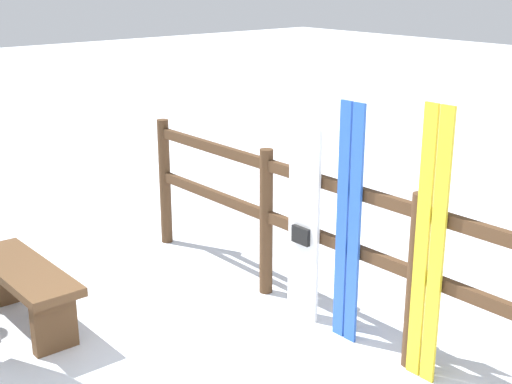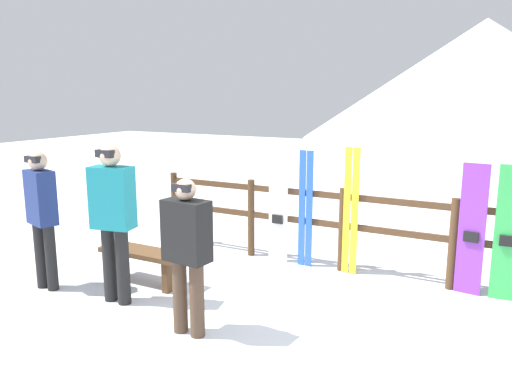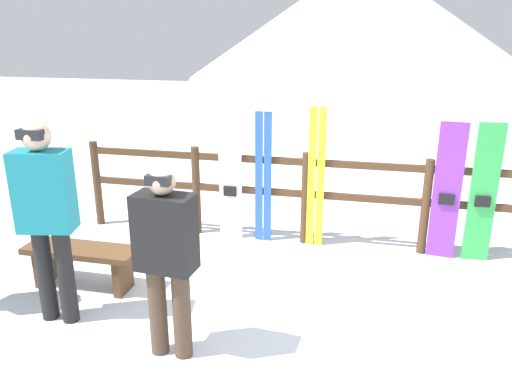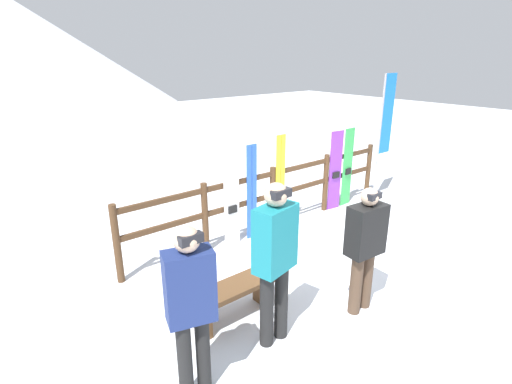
{
  "view_description": "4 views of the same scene",
  "coord_description": "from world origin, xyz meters",
  "px_view_note": "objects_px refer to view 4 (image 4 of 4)",
  "views": [
    {
      "loc": [
        2.39,
        -1.31,
        2.36
      ],
      "look_at": [
        -0.64,
        1.22,
        1.12
      ],
      "focal_mm": 50.0,
      "sensor_mm": 36.0,
      "label": 1
    },
    {
      "loc": [
        1.98,
        -4.21,
        2.33
      ],
      "look_at": [
        -0.83,
        1.07,
        1.14
      ],
      "focal_mm": 35.0,
      "sensor_mm": 36.0,
      "label": 2
    },
    {
      "loc": [
        0.68,
        -3.68,
        2.49
      ],
      "look_at": [
        -0.41,
        1.06,
        0.89
      ],
      "focal_mm": 35.0,
      "sensor_mm": 36.0,
      "label": 3
    },
    {
      "loc": [
        -4.31,
        -2.88,
        2.95
      ],
      "look_at": [
        -1.03,
        1.13,
        1.13
      ],
      "focal_mm": 28.0,
      "sensor_mm": 36.0,
      "label": 4
    }
  ],
  "objects_px": {
    "snowboard_white": "(232,205)",
    "ski_pair_yellow": "(280,183)",
    "person_black": "(365,243)",
    "ski_pair_blue": "(252,193)",
    "rental_flag": "(384,124)",
    "bench": "(234,294)",
    "snowboard_purple": "(335,171)",
    "person_teal": "(275,254)",
    "person_navy": "(191,302)",
    "snowboard_green": "(348,168)"
  },
  "relations": [
    {
      "from": "snowboard_white",
      "to": "ski_pair_yellow",
      "type": "distance_m",
      "value": 1.04
    },
    {
      "from": "person_black",
      "to": "snowboard_white",
      "type": "bearing_deg",
      "value": 93.97
    },
    {
      "from": "ski_pair_blue",
      "to": "rental_flag",
      "type": "distance_m",
      "value": 3.31
    },
    {
      "from": "bench",
      "to": "ski_pair_yellow",
      "type": "distance_m",
      "value": 2.69
    },
    {
      "from": "rental_flag",
      "to": "snowboard_purple",
      "type": "bearing_deg",
      "value": 168.13
    },
    {
      "from": "ski_pair_blue",
      "to": "ski_pair_yellow",
      "type": "distance_m",
      "value": 0.63
    },
    {
      "from": "snowboard_white",
      "to": "person_teal",
      "type": "bearing_deg",
      "value": -115.27
    },
    {
      "from": "snowboard_white",
      "to": "snowboard_purple",
      "type": "distance_m",
      "value": 2.48
    },
    {
      "from": "person_navy",
      "to": "rental_flag",
      "type": "distance_m",
      "value": 6.01
    },
    {
      "from": "snowboard_white",
      "to": "ski_pair_yellow",
      "type": "xyz_separation_m",
      "value": [
        1.03,
        0.0,
        0.15
      ]
    },
    {
      "from": "ski_pair_blue",
      "to": "snowboard_purple",
      "type": "height_order",
      "value": "ski_pair_blue"
    },
    {
      "from": "person_black",
      "to": "snowboard_white",
      "type": "relative_size",
      "value": 1.14
    },
    {
      "from": "bench",
      "to": "person_navy",
      "type": "distance_m",
      "value": 1.32
    },
    {
      "from": "person_black",
      "to": "snowboard_green",
      "type": "xyz_separation_m",
      "value": [
        2.69,
        2.37,
        -0.11
      ]
    },
    {
      "from": "snowboard_white",
      "to": "snowboard_green",
      "type": "bearing_deg",
      "value": 0.0
    },
    {
      "from": "ski_pair_blue",
      "to": "snowboard_green",
      "type": "xyz_separation_m",
      "value": [
        2.44,
        -0.0,
        -0.02
      ]
    },
    {
      "from": "ski_pair_blue",
      "to": "person_teal",
      "type": "bearing_deg",
      "value": -123.51
    },
    {
      "from": "person_teal",
      "to": "ski_pair_yellow",
      "type": "height_order",
      "value": "person_teal"
    },
    {
      "from": "person_black",
      "to": "ski_pair_yellow",
      "type": "xyz_separation_m",
      "value": [
        0.87,
        2.37,
        -0.06
      ]
    },
    {
      "from": "ski_pair_yellow",
      "to": "rental_flag",
      "type": "relative_size",
      "value": 0.65
    },
    {
      "from": "snowboard_white",
      "to": "rental_flag",
      "type": "distance_m",
      "value": 3.73
    },
    {
      "from": "person_black",
      "to": "rental_flag",
      "type": "relative_size",
      "value": 0.6
    },
    {
      "from": "snowboard_purple",
      "to": "person_navy",
      "type": "bearing_deg",
      "value": -153.79
    },
    {
      "from": "person_teal",
      "to": "snowboard_green",
      "type": "distance_m",
      "value": 4.4
    },
    {
      "from": "snowboard_green",
      "to": "rental_flag",
      "type": "relative_size",
      "value": 0.61
    },
    {
      "from": "snowboard_white",
      "to": "rental_flag",
      "type": "height_order",
      "value": "rental_flag"
    },
    {
      "from": "person_navy",
      "to": "ski_pair_yellow",
      "type": "relative_size",
      "value": 1.0
    },
    {
      "from": "bench",
      "to": "rental_flag",
      "type": "height_order",
      "value": "rental_flag"
    },
    {
      "from": "bench",
      "to": "ski_pair_yellow",
      "type": "xyz_separation_m",
      "value": [
        2.14,
        1.55,
        0.52
      ]
    },
    {
      "from": "snowboard_purple",
      "to": "ski_pair_blue",
      "type": "bearing_deg",
      "value": 179.91
    },
    {
      "from": "bench",
      "to": "person_teal",
      "type": "relative_size",
      "value": 0.64
    },
    {
      "from": "person_teal",
      "to": "person_black",
      "type": "bearing_deg",
      "value": -12.01
    },
    {
      "from": "bench",
      "to": "rental_flag",
      "type": "relative_size",
      "value": 0.45
    },
    {
      "from": "person_navy",
      "to": "person_teal",
      "type": "bearing_deg",
      "value": 5.45
    },
    {
      "from": "snowboard_purple",
      "to": "snowboard_green",
      "type": "distance_m",
      "value": 0.37
    },
    {
      "from": "person_navy",
      "to": "person_black",
      "type": "distance_m",
      "value": 2.2
    },
    {
      "from": "bench",
      "to": "snowboard_green",
      "type": "bearing_deg",
      "value": 21.37
    },
    {
      "from": "snowboard_purple",
      "to": "rental_flag",
      "type": "distance_m",
      "value": 1.42
    },
    {
      "from": "ski_pair_yellow",
      "to": "snowboard_green",
      "type": "height_order",
      "value": "ski_pair_yellow"
    },
    {
      "from": "person_teal",
      "to": "snowboard_green",
      "type": "height_order",
      "value": "person_teal"
    },
    {
      "from": "person_teal",
      "to": "ski_pair_blue",
      "type": "relative_size",
      "value": 1.12
    },
    {
      "from": "snowboard_purple",
      "to": "snowboard_white",
      "type": "bearing_deg",
      "value": -180.0
    },
    {
      "from": "ski_pair_yellow",
      "to": "person_black",
      "type": "bearing_deg",
      "value": -110.09
    },
    {
      "from": "person_black",
      "to": "snowboard_purple",
      "type": "bearing_deg",
      "value": 45.7
    },
    {
      "from": "rental_flag",
      "to": "snowboard_white",
      "type": "bearing_deg",
      "value": 176.23
    },
    {
      "from": "bench",
      "to": "ski_pair_yellow",
      "type": "height_order",
      "value": "ski_pair_yellow"
    },
    {
      "from": "bench",
      "to": "person_black",
      "type": "height_order",
      "value": "person_black"
    },
    {
      "from": "bench",
      "to": "ski_pair_yellow",
      "type": "relative_size",
      "value": 0.69
    },
    {
      "from": "person_teal",
      "to": "snowboard_white",
      "type": "bearing_deg",
      "value": 64.73
    },
    {
      "from": "snowboard_green",
      "to": "rental_flag",
      "type": "bearing_deg",
      "value": -17.42
    }
  ]
}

